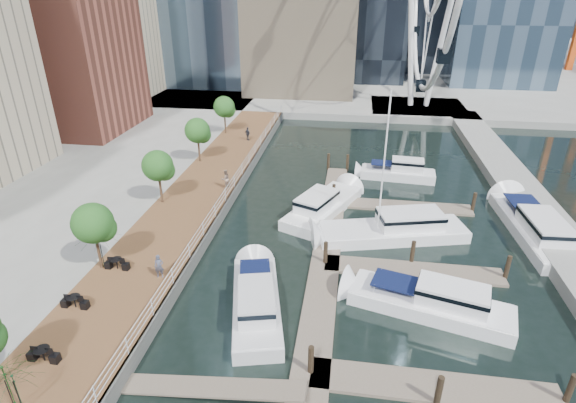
{
  "coord_description": "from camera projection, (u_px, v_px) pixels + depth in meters",
  "views": [
    {
      "loc": [
        4.32,
        -18.57,
        17.72
      ],
      "look_at": [
        -0.16,
        11.53,
        3.0
      ],
      "focal_mm": 28.0,
      "sensor_mm": 36.0,
      "label": 1
    }
  ],
  "objects": [
    {
      "name": "pedestrian_mid",
      "position": [
        225.0,
        179.0,
        40.63
      ],
      "size": [
        1.07,
        1.08,
        1.76
      ],
      "primitive_type": "imported",
      "rotation": [
        0.0,
        0.0,
        -2.34
      ],
      "color": "gray",
      "rests_on": "boardwalk"
    },
    {
      "name": "pier",
      "position": [
        418.0,
        109.0,
        69.06
      ],
      "size": [
        14.0,
        12.0,
        1.0
      ],
      "primitive_type": "cube",
      "color": "gray",
      "rests_on": "ground"
    },
    {
      "name": "seawall",
      "position": [
        227.0,
        206.0,
        38.76
      ],
      "size": [
        0.25,
        60.0,
        1.0
      ],
      "primitive_type": "cube",
      "color": "#595954",
      "rests_on": "ground"
    },
    {
      "name": "breakwater",
      "position": [
        527.0,
        200.0,
        39.77
      ],
      "size": [
        4.0,
        60.0,
        1.0
      ],
      "primitive_type": "cube",
      "color": "gray",
      "rests_on": "ground"
    },
    {
      "name": "pedestrian_far",
      "position": [
        248.0,
        134.0,
        53.2
      ],
      "size": [
        0.97,
        0.91,
        1.6
      ],
      "primitive_type": "imported",
      "rotation": [
        0.0,
        0.0,
        2.44
      ],
      "color": "#32343E",
      "rests_on": "boardwalk"
    },
    {
      "name": "land_far",
      "position": [
        340.0,
        59.0,
        115.43
      ],
      "size": [
        200.0,
        114.0,
        1.0
      ],
      "primitive_type": "cube",
      "color": "gray",
      "rests_on": "ground"
    },
    {
      "name": "floating_docks",
      "position": [
        396.0,
        249.0,
        32.44
      ],
      "size": [
        16.0,
        34.0,
        2.6
      ],
      "color": "#6D6051",
      "rests_on": "ground"
    },
    {
      "name": "moored_yachts",
      "position": [
        396.0,
        245.0,
        33.89
      ],
      "size": [
        24.06,
        36.72,
        11.5
      ],
      "color": "white",
      "rests_on": "ground"
    },
    {
      "name": "cafe_seating",
      "position": [
        54.0,
        324.0,
        22.66
      ],
      "size": [
        5.55,
        14.35,
        2.63
      ],
      "color": "#0F3811",
      "rests_on": "ground"
    },
    {
      "name": "boardwalk",
      "position": [
        194.0,
        204.0,
        39.16
      ],
      "size": [
        6.0,
        60.0,
        1.0
      ],
      "primitive_type": "cube",
      "color": "brown",
      "rests_on": "ground"
    },
    {
      "name": "yacht_foreground",
      "position": [
        429.0,
        311.0,
        27.02
      ],
      "size": [
        10.74,
        5.44,
        2.15
      ],
      "primitive_type": null,
      "rotation": [
        0.0,
        0.0,
        1.3
      ],
      "color": "white",
      "rests_on": "ground"
    },
    {
      "name": "cafe_tables",
      "position": [
        60.0,
        326.0,
        23.82
      ],
      "size": [
        2.5,
        13.7,
        0.74
      ],
      "color": "black",
      "rests_on": "ground"
    },
    {
      "name": "ground",
      "position": [
        260.0,
        340.0,
        24.82
      ],
      "size": [
        520.0,
        520.0,
        0.0
      ],
      "primitive_type": "plane",
      "color": "black",
      "rests_on": "ground"
    },
    {
      "name": "street_trees",
      "position": [
        158.0,
        166.0,
        36.93
      ],
      "size": [
        2.6,
        42.6,
        4.6
      ],
      "color": "#3F2B1C",
      "rests_on": "ground"
    },
    {
      "name": "pedestrian_near",
      "position": [
        159.0,
        266.0,
        28.15
      ],
      "size": [
        0.64,
        0.49,
        1.6
      ],
      "primitive_type": "imported",
      "rotation": [
        0.0,
        0.0,
        0.19
      ],
      "color": "#44485B",
      "rests_on": "boardwalk"
    },
    {
      "name": "railing",
      "position": [
        225.0,
        195.0,
        38.33
      ],
      "size": [
        0.1,
        60.0,
        1.05
      ],
      "primitive_type": null,
      "color": "white",
      "rests_on": "boardwalk"
    }
  ]
}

